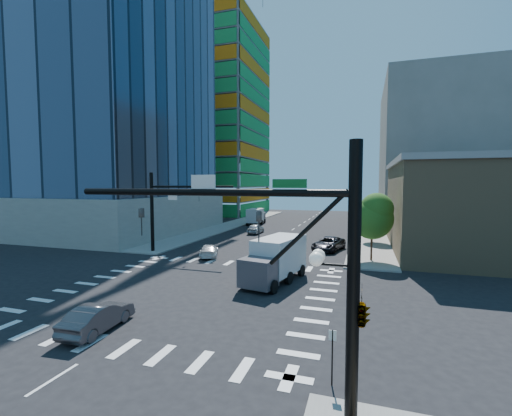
% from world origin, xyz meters
% --- Properties ---
extents(ground, '(160.00, 160.00, 0.00)m').
position_xyz_m(ground, '(0.00, 0.00, 0.00)').
color(ground, black).
rests_on(ground, ground).
extents(road_markings, '(20.00, 20.00, 0.01)m').
position_xyz_m(road_markings, '(0.00, 0.00, 0.01)').
color(road_markings, silver).
rests_on(road_markings, ground).
extents(sidewalk_ne, '(5.00, 60.00, 0.15)m').
position_xyz_m(sidewalk_ne, '(12.50, 40.00, 0.07)').
color(sidewalk_ne, gray).
rests_on(sidewalk_ne, ground).
extents(sidewalk_nw, '(5.00, 60.00, 0.15)m').
position_xyz_m(sidewalk_nw, '(-12.50, 40.00, 0.07)').
color(sidewalk_nw, gray).
rests_on(sidewalk_nw, ground).
extents(office_tower, '(30.00, 30.00, 71.00)m').
position_xyz_m(office_tower, '(-30.00, 25.00, 35.13)').
color(office_tower, gray).
rests_on(office_tower, ground).
extents(construction_building, '(25.16, 34.50, 70.60)m').
position_xyz_m(construction_building, '(-27.41, 61.93, 24.61)').
color(construction_building, slate).
rests_on(construction_building, ground).
extents(commercial_building, '(20.50, 22.50, 10.60)m').
position_xyz_m(commercial_building, '(25.00, 22.00, 5.31)').
color(commercial_building, '#8B7351').
rests_on(commercial_building, ground).
extents(bg_building_ne, '(24.00, 30.00, 28.00)m').
position_xyz_m(bg_building_ne, '(27.00, 55.00, 14.00)').
color(bg_building_ne, slate).
rests_on(bg_building_ne, ground).
extents(signal_mast_se, '(10.51, 2.48, 9.00)m').
position_xyz_m(signal_mast_se, '(10.60, -11.50, 5.01)').
color(signal_mast_se, black).
rests_on(signal_mast_se, sidewalk_se).
extents(signal_mast_nw, '(10.20, 0.40, 9.00)m').
position_xyz_m(signal_mast_nw, '(-10.00, 11.50, 5.49)').
color(signal_mast_nw, black).
rests_on(signal_mast_nw, sidewalk_nw).
extents(tree_south, '(4.16, 4.16, 6.82)m').
position_xyz_m(tree_south, '(12.63, 13.90, 4.69)').
color(tree_south, '#382316').
rests_on(tree_south, sidewalk_ne).
extents(tree_north, '(3.54, 3.52, 5.78)m').
position_xyz_m(tree_north, '(12.93, 25.90, 3.99)').
color(tree_north, '#382316').
rests_on(tree_north, sidewalk_ne).
extents(no_parking_sign, '(0.30, 0.06, 2.20)m').
position_xyz_m(no_parking_sign, '(10.70, -9.00, 1.38)').
color(no_parking_sign, black).
rests_on(no_parking_sign, ground).
extents(car_nb_far, '(3.95, 6.21, 1.60)m').
position_xyz_m(car_nb_far, '(7.79, 18.56, 0.80)').
color(car_nb_far, black).
rests_on(car_nb_far, ground).
extents(car_sb_near, '(3.40, 4.90, 1.32)m').
position_xyz_m(car_sb_near, '(-4.17, 11.12, 0.66)').
color(car_sb_near, silver).
rests_on(car_sb_near, ground).
extents(car_sb_mid, '(1.83, 4.53, 1.54)m').
position_xyz_m(car_sb_mid, '(-4.69, 29.31, 0.77)').
color(car_sb_mid, '#AAAEB2').
rests_on(car_sb_mid, ground).
extents(car_sb_cross, '(1.86, 4.56, 1.47)m').
position_xyz_m(car_sb_cross, '(-1.68, -7.71, 0.74)').
color(car_sb_cross, '#444347').
rests_on(car_sb_cross, ground).
extents(box_truck_near, '(4.12, 7.08, 3.48)m').
position_xyz_m(box_truck_near, '(4.95, 3.83, 1.54)').
color(box_truck_near, black).
rests_on(box_truck_near, ground).
extents(box_truck_far, '(2.83, 6.05, 3.11)m').
position_xyz_m(box_truck_far, '(-8.31, 41.04, 1.38)').
color(box_truck_far, black).
rests_on(box_truck_far, ground).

